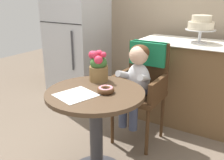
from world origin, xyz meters
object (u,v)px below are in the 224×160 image
(donut_front, at_px, (106,89))
(refrigerator, at_px, (77,38))
(wicker_chair, at_px, (144,76))
(seated_child, at_px, (137,77))
(cafe_table, at_px, (96,117))
(flower_vase, at_px, (98,66))
(tiered_cake_stand, at_px, (201,25))

(donut_front, xyz_separation_m, refrigerator, (-1.13, 1.08, 0.11))
(wicker_chair, xyz_separation_m, seated_child, (0.00, -0.16, 0.04))
(wicker_chair, bearing_deg, refrigerator, 159.92)
(cafe_table, relative_size, flower_vase, 2.91)
(cafe_table, bearing_deg, tiered_cake_stand, 73.14)
(seated_child, bearing_deg, cafe_table, -95.09)
(cafe_table, height_order, wicker_chair, wicker_chair)
(wicker_chair, relative_size, donut_front, 7.65)
(wicker_chair, bearing_deg, tiered_cake_stand, 58.05)
(tiered_cake_stand, bearing_deg, cafe_table, -106.86)
(cafe_table, xyz_separation_m, seated_child, (0.05, 0.57, 0.17))
(wicker_chair, xyz_separation_m, tiered_cake_stand, (0.34, 0.58, 0.44))
(donut_front, distance_m, tiered_cake_stand, 1.36)
(cafe_table, xyz_separation_m, flower_vase, (-0.11, 0.20, 0.33))
(wicker_chair, xyz_separation_m, flower_vase, (-0.16, -0.52, 0.20))
(seated_child, xyz_separation_m, donut_front, (0.03, -0.55, 0.07))
(cafe_table, xyz_separation_m, tiered_cake_stand, (0.39, 1.30, 0.58))
(seated_child, relative_size, refrigerator, 0.43)
(wicker_chair, height_order, flower_vase, flower_vase)
(tiered_cake_stand, bearing_deg, seated_child, -115.12)
(wicker_chair, bearing_deg, seated_child, -91.19)
(seated_child, bearing_deg, donut_front, -86.84)
(seated_child, bearing_deg, tiered_cake_stand, 64.88)
(tiered_cake_stand, distance_m, refrigerator, 1.48)
(flower_vase, xyz_separation_m, tiered_cake_stand, (0.50, 1.10, 0.24))
(refrigerator, bearing_deg, seated_child, -25.81)
(wicker_chair, xyz_separation_m, donut_front, (0.03, -0.71, 0.10))
(wicker_chair, height_order, tiered_cake_stand, tiered_cake_stand)
(refrigerator, bearing_deg, donut_front, -43.78)
(cafe_table, xyz_separation_m, wicker_chair, (0.05, 0.72, 0.13))
(wicker_chair, height_order, donut_front, wicker_chair)
(flower_vase, bearing_deg, wicker_chair, 72.78)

